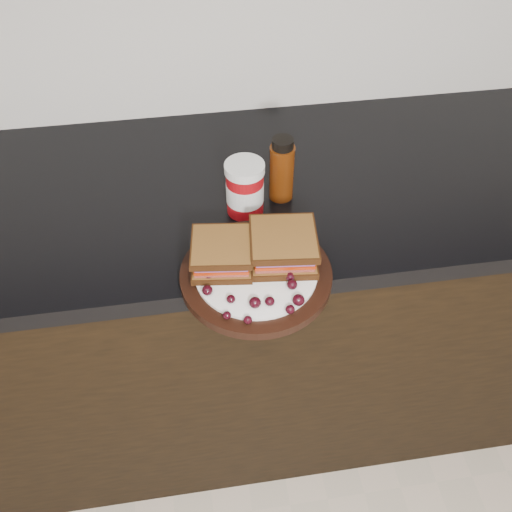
{
  "coord_description": "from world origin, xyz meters",
  "views": [
    {
      "loc": [
        -0.08,
        0.73,
        1.69
      ],
      "look_at": [
        0.02,
        1.43,
        0.96
      ],
      "focal_mm": 40.0,
      "sensor_mm": 36.0,
      "label": 1
    }
  ],
  "objects_px": {
    "condiment_jar": "(245,188)",
    "oil_bottle": "(282,169)",
    "sandwich_left": "(222,254)",
    "plate": "(256,275)"
  },
  "relations": [
    {
      "from": "sandwich_left",
      "to": "condiment_jar",
      "type": "relative_size",
      "value": 0.93
    },
    {
      "from": "condiment_jar",
      "to": "oil_bottle",
      "type": "height_order",
      "value": "oil_bottle"
    },
    {
      "from": "plate",
      "to": "condiment_jar",
      "type": "bearing_deg",
      "value": 88.06
    },
    {
      "from": "plate",
      "to": "sandwich_left",
      "type": "height_order",
      "value": "sandwich_left"
    },
    {
      "from": "sandwich_left",
      "to": "condiment_jar",
      "type": "bearing_deg",
      "value": 75.55
    },
    {
      "from": "plate",
      "to": "oil_bottle",
      "type": "xyz_separation_m",
      "value": [
        0.09,
        0.23,
        0.06
      ]
    },
    {
      "from": "sandwich_left",
      "to": "plate",
      "type": "bearing_deg",
      "value": -16.62
    },
    {
      "from": "plate",
      "to": "sandwich_left",
      "type": "distance_m",
      "value": 0.08
    },
    {
      "from": "sandwich_left",
      "to": "oil_bottle",
      "type": "bearing_deg",
      "value": 60.88
    },
    {
      "from": "sandwich_left",
      "to": "condiment_jar",
      "type": "height_order",
      "value": "condiment_jar"
    }
  ]
}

